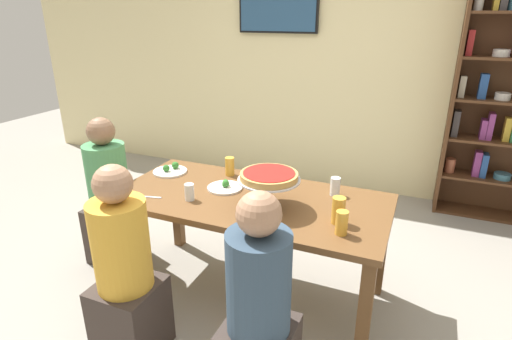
% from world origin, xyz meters
% --- Properties ---
extents(ground_plane, '(12.00, 12.00, 0.00)m').
position_xyz_m(ground_plane, '(0.00, 0.00, 0.00)').
color(ground_plane, gray).
extents(rear_partition, '(8.00, 0.12, 2.80)m').
position_xyz_m(rear_partition, '(0.00, 2.20, 1.40)').
color(rear_partition, beige).
rests_on(rear_partition, ground_plane).
extents(dining_table, '(1.75, 0.84, 0.74)m').
position_xyz_m(dining_table, '(0.00, 0.00, 0.65)').
color(dining_table, brown).
rests_on(dining_table, ground_plane).
extents(television, '(0.86, 0.05, 0.53)m').
position_xyz_m(television, '(-0.60, 2.11, 1.90)').
color(television, black).
extents(diner_head_west, '(0.34, 0.34, 1.15)m').
position_xyz_m(diner_head_west, '(-1.16, -0.01, 0.49)').
color(diner_head_west, '#382D28').
rests_on(diner_head_west, ground_plane).
extents(diner_near_left, '(0.34, 0.34, 1.15)m').
position_xyz_m(diner_near_left, '(-0.42, -0.73, 0.49)').
color(diner_near_left, '#382D28').
rests_on(diner_near_left, ground_plane).
extents(diner_near_right, '(0.34, 0.34, 1.15)m').
position_xyz_m(diner_near_right, '(0.37, -0.75, 0.49)').
color(diner_near_right, '#382D28').
rests_on(diner_near_right, ground_plane).
extents(deep_dish_pizza_stand, '(0.37, 0.37, 0.23)m').
position_xyz_m(deep_dish_pizza_stand, '(0.16, -0.09, 0.93)').
color(deep_dish_pizza_stand, silver).
rests_on(deep_dish_pizza_stand, dining_table).
extents(salad_plate_near_diner, '(0.24, 0.24, 0.06)m').
position_xyz_m(salad_plate_near_diner, '(-0.21, 0.06, 0.75)').
color(salad_plate_near_diner, white).
rests_on(salad_plate_near_diner, dining_table).
extents(salad_plate_far_diner, '(0.25, 0.25, 0.07)m').
position_xyz_m(salad_plate_far_diner, '(-0.72, 0.17, 0.76)').
color(salad_plate_far_diner, white).
rests_on(salad_plate_far_diner, dining_table).
extents(beer_glass_amber_tall, '(0.07, 0.07, 0.13)m').
position_xyz_m(beer_glass_amber_tall, '(0.63, -0.24, 0.81)').
color(beer_glass_amber_tall, gold).
rests_on(beer_glass_amber_tall, dining_table).
extents(beer_glass_amber_short, '(0.07, 0.07, 0.16)m').
position_xyz_m(beer_glass_amber_short, '(0.59, -0.12, 0.82)').
color(beer_glass_amber_short, gold).
rests_on(beer_glass_amber_short, dining_table).
extents(beer_glass_amber_spare, '(0.07, 0.07, 0.13)m').
position_xyz_m(beer_glass_amber_spare, '(-0.29, 0.29, 0.81)').
color(beer_glass_amber_spare, gold).
rests_on(beer_glass_amber_spare, dining_table).
extents(water_glass_clear_near, '(0.06, 0.06, 0.12)m').
position_xyz_m(water_glass_clear_near, '(0.49, 0.24, 0.80)').
color(water_glass_clear_near, white).
rests_on(water_glass_clear_near, dining_table).
extents(water_glass_clear_far, '(0.06, 0.06, 0.11)m').
position_xyz_m(water_glass_clear_far, '(-0.33, -0.18, 0.79)').
color(water_glass_clear_far, white).
rests_on(water_glass_clear_far, dining_table).
extents(cutlery_fork_near, '(0.18, 0.06, 0.00)m').
position_xyz_m(cutlery_fork_near, '(-0.60, -0.26, 0.74)').
color(cutlery_fork_near, silver).
rests_on(cutlery_fork_near, dining_table).
extents(cutlery_knife_near, '(0.18, 0.04, 0.00)m').
position_xyz_m(cutlery_knife_near, '(0.12, 0.31, 0.74)').
color(cutlery_knife_near, silver).
rests_on(cutlery_knife_near, dining_table).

